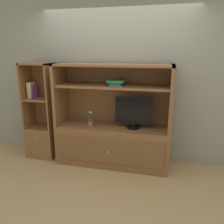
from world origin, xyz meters
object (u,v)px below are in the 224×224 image
Objects in this scene: potted_plant at (91,122)px; upright_book_row at (32,91)px; media_console at (113,134)px; tv_monitor at (134,112)px; bookshelf_tall at (43,127)px; magazine_stack at (117,82)px.

potted_plant is 0.88× the size of upright_book_row.
upright_book_row is (-1.06, 0.05, 0.47)m from potted_plant.
media_console is at bearing 0.29° from upright_book_row.
media_console is at bearing 8.75° from potted_plant.
media_console is 3.08× the size of tv_monitor.
tv_monitor is 2.20× the size of upright_book_row.
magazine_stack is at bearing -0.13° from bookshelf_tall.
media_console reaches higher than magazine_stack.
media_console is 1.11× the size of bookshelf_tall.
bookshelf_tall reaches higher than upright_book_row.
upright_book_row is (-1.42, -0.01, 0.67)m from media_console.
bookshelf_tall is 6.08× the size of upright_book_row.
potted_plant is at bearing -171.25° from media_console.
media_console is 0.86m from magazine_stack.
magazine_stack is 0.20× the size of bookshelf_tall.
media_console is 5.64× the size of magazine_stack.
tv_monitor is 0.53m from magazine_stack.
tv_monitor reaches higher than potted_plant.
bookshelf_tall is (-0.92, 0.06, -0.17)m from potted_plant.
magazine_stack is (0.42, 0.06, 0.66)m from potted_plant.
upright_book_row is at bearing -175.29° from bookshelf_tall.
bookshelf_tall is at bearing 179.11° from tv_monitor.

